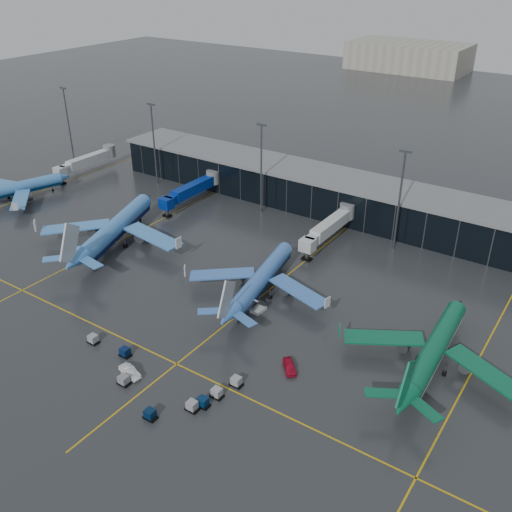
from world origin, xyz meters
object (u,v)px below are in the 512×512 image
Objects in this scene: airliner_klm_near at (262,269)px; service_van_white at (130,372)px; airliner_klm_west at (14,182)px; mobile_airstair at (258,308)px; service_van_red at (290,366)px; baggage_carts at (166,382)px; airliner_arkefly at (115,217)px; airliner_aer_lingus at (437,338)px.

service_van_white is (-3.94, -36.05, -5.13)m from airliner_klm_near.
airliner_klm_west is 93.71m from mobile_airstair.
airliner_klm_near is at bearing 5.06° from service_van_white.
airliner_klm_near reaches higher than mobile_airstair.
airliner_klm_west is 110.46m from service_van_red.
baggage_carts is at bearing -95.83° from airliner_klm_near.
airliner_arkefly is 13.26× the size of mobile_airstair.
airliner_aer_lingus is (128.89, -5.37, 0.31)m from airliner_klm_west.
airliner_arkefly reaches higher than airliner_klm_west.
airliner_aer_lingus is at bearing -15.64° from airliner_klm_near.
baggage_carts is at bearing -3.60° from airliner_klm_west.
airliner_klm_west is at bearing 156.54° from airliner_arkefly.
service_van_white is at bearing -61.23° from airliner_arkefly.
airliner_aer_lingus reaches higher than airliner_klm_west.
mobile_airstair is (3.48, -6.53, -5.16)m from airliner_klm_near.
airliner_aer_lingus is at bearing -41.36° from service_van_white.
airliner_klm_west is 7.65× the size of service_van_red.
mobile_airstair is at bearing -26.66° from airliner_arkefly.
airliner_arkefly reaches higher than service_van_red.
airliner_aer_lingus is 8.00× the size of service_van_white.
mobile_airstair is (93.17, -8.76, -4.92)m from airliner_klm_west.
service_van_red is at bearing 6.92° from airliner_klm_west.
mobile_airstair is at bearing -177.01° from airliner_aer_lingus.
airliner_klm_west is 10.75× the size of mobile_airstair.
airliner_arkefly is 1.17× the size of airliner_aer_lingus.
service_van_red is (15.12, -12.50, 0.06)m from mobile_airstair.
airliner_klm_near reaches higher than service_van_red.
baggage_carts is 9.25× the size of mobile_airstair.
airliner_klm_west is 0.96× the size of airliner_klm_near.
airliner_klm_near reaches higher than baggage_carts.
service_van_white is at bearing -107.29° from airliner_klm_near.
airliner_klm_west is at bearing 177.97° from mobile_airstair.
mobile_airstair is at bearing -2.81° from service_van_white.
airliner_arkefly reaches higher than mobile_airstair.
airliner_arkefly is 65.31m from service_van_red.
airliner_arkefly reaches higher than baggage_carts.
airliner_klm_near is (43.80, 0.77, -1.09)m from airliner_arkefly.
airliner_klm_near is at bearing 16.60° from airliner_klm_west.
airliner_klm_near is 1.21× the size of baggage_carts.
service_van_white is at bearing -6.03° from airliner_klm_west.
mobile_airstair is 0.71× the size of service_van_red.
airliner_arkefly is 48.03m from mobile_airstair.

